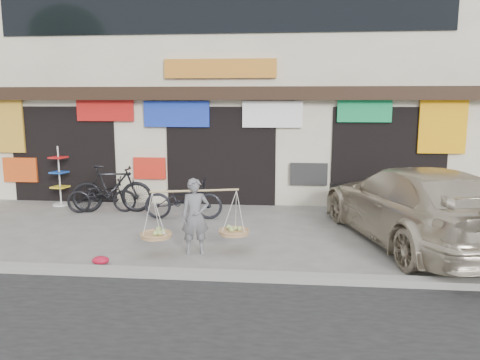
# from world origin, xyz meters

# --- Properties ---
(ground) EXTENTS (70.00, 70.00, 0.00)m
(ground) POSITION_xyz_m (0.00, 0.00, 0.00)
(ground) COLOR gray
(ground) RESTS_ON ground
(kerb) EXTENTS (70.00, 0.25, 0.12)m
(kerb) POSITION_xyz_m (0.00, -2.00, 0.06)
(kerb) COLOR gray
(kerb) RESTS_ON ground
(shophouse_block) EXTENTS (14.00, 6.32, 7.00)m
(shophouse_block) POSITION_xyz_m (-0.00, 6.42, 3.45)
(shophouse_block) COLOR beige
(shophouse_block) RESTS_ON ground
(street_vendor) EXTENTS (1.98, 0.91, 1.44)m
(street_vendor) POSITION_xyz_m (0.09, -0.76, 0.65)
(street_vendor) COLOR slate
(street_vendor) RESTS_ON ground
(bike_0) EXTENTS (1.83, 0.95, 0.91)m
(bike_0) POSITION_xyz_m (-2.94, 2.24, 0.46)
(bike_0) COLOR black
(bike_0) RESTS_ON ground
(bike_1) EXTENTS (2.13, 0.87, 1.24)m
(bike_1) POSITION_xyz_m (-2.68, 2.28, 0.62)
(bike_1) COLOR black
(bike_1) RESTS_ON ground
(bike_2) EXTENTS (1.94, 0.78, 1.00)m
(bike_2) POSITION_xyz_m (-0.70, 1.79, 0.50)
(bike_2) COLOR black
(bike_2) RESTS_ON ground
(suv) EXTENTS (3.48, 5.79, 1.57)m
(suv) POSITION_xyz_m (4.36, 0.35, 0.78)
(suv) COLOR #C2B59C
(suv) RESTS_ON ground
(display_rack) EXTENTS (0.45, 0.45, 1.64)m
(display_rack) POSITION_xyz_m (-4.40, 2.95, 0.66)
(display_rack) COLOR silver
(display_rack) RESTS_ON ground
(red_bag) EXTENTS (0.31, 0.25, 0.14)m
(red_bag) POSITION_xyz_m (-1.48, -1.52, 0.07)
(red_bag) COLOR red
(red_bag) RESTS_ON ground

